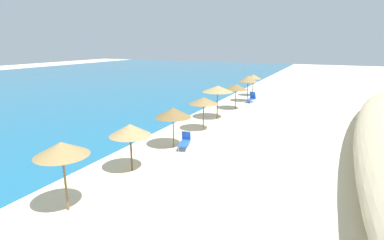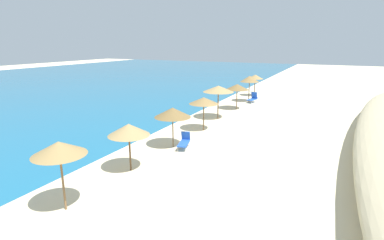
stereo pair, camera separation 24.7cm
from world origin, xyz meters
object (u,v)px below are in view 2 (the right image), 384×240
at_px(beach_umbrella_8, 250,79).
at_px(beach_umbrella_3, 129,130).
at_px(lounge_chair_2, 184,141).
at_px(beach_umbrella_2, 59,148).
at_px(beach_umbrella_6, 218,89).
at_px(beach_umbrella_7, 237,87).
at_px(beach_umbrella_9, 255,77).
at_px(beach_ball, 256,98).
at_px(beach_umbrella_5, 204,101).
at_px(beach_umbrella_4, 173,112).
at_px(lounge_chair_0, 253,98).

bearing_deg(beach_umbrella_8, beach_umbrella_3, 178.85).
bearing_deg(lounge_chair_2, beach_umbrella_2, 68.75).
distance_m(beach_umbrella_6, beach_umbrella_7, 4.39).
bearing_deg(beach_umbrella_9, beach_ball, -159.16).
distance_m(beach_umbrella_5, lounge_chair_2, 4.52).
height_order(beach_umbrella_9, lounge_chair_2, beach_umbrella_9).
xyz_separation_m(beach_umbrella_3, beach_umbrella_8, (20.82, -0.42, 0.36)).
distance_m(beach_umbrella_2, beach_umbrella_4, 8.32).
relative_size(beach_umbrella_2, lounge_chair_2, 1.87).
xyz_separation_m(beach_umbrella_2, beach_umbrella_3, (4.19, 0.01, -0.37)).
xyz_separation_m(beach_umbrella_8, beach_ball, (1.88, -0.41, -2.38)).
xyz_separation_m(beach_umbrella_6, lounge_chair_0, (8.48, -0.80, -2.12)).
xyz_separation_m(beach_umbrella_5, lounge_chair_0, (12.28, -0.48, -1.79)).
xyz_separation_m(beach_umbrella_3, lounge_chair_0, (20.61, -0.91, -1.70)).
height_order(beach_umbrella_2, beach_umbrella_5, beach_umbrella_2).
xyz_separation_m(beach_umbrella_4, beach_umbrella_6, (7.99, 0.07, 0.37)).
bearing_deg(beach_umbrella_7, beach_umbrella_4, 179.01).
distance_m(beach_umbrella_7, beach_umbrella_9, 8.32).
bearing_deg(beach_umbrella_9, lounge_chair_0, -168.16).
relative_size(beach_umbrella_3, beach_umbrella_6, 0.86).
bearing_deg(lounge_chair_0, beach_umbrella_7, 92.89).
height_order(beach_umbrella_4, beach_umbrella_5, beach_umbrella_4).
height_order(beach_umbrella_6, beach_umbrella_9, beach_umbrella_6).
xyz_separation_m(beach_umbrella_7, beach_umbrella_9, (8.31, 0.36, 0.14)).
relative_size(beach_umbrella_6, beach_umbrella_7, 1.15).
xyz_separation_m(beach_umbrella_7, beach_umbrella_8, (4.34, -0.03, 0.32)).
distance_m(beach_umbrella_2, beach_umbrella_9, 28.98).
height_order(beach_umbrella_5, beach_umbrella_9, beach_umbrella_9).
bearing_deg(beach_umbrella_7, beach_ball, -3.99).
bearing_deg(lounge_chair_0, beach_umbrella_3, 97.50).
height_order(beach_umbrella_2, beach_umbrella_8, beach_umbrella_8).
distance_m(beach_umbrella_9, lounge_chair_0, 4.68).
height_order(beach_umbrella_7, beach_umbrella_9, beach_umbrella_9).
distance_m(lounge_chair_0, lounge_chair_2, 16.38).
bearing_deg(beach_umbrella_3, beach_ball, -2.08).
distance_m(beach_umbrella_8, beach_ball, 3.06).
bearing_deg(beach_umbrella_6, lounge_chair_0, -5.38).
xyz_separation_m(beach_umbrella_7, beach_ball, (6.22, -0.43, -2.06)).
height_order(beach_umbrella_4, lounge_chair_2, beach_umbrella_4).
bearing_deg(lounge_chair_2, beach_umbrella_6, -99.10).
bearing_deg(lounge_chair_2, beach_umbrella_4, -7.91).
relative_size(beach_umbrella_9, lounge_chair_0, 1.74).
height_order(beach_umbrella_8, beach_umbrella_9, beach_umbrella_8).
xyz_separation_m(beach_umbrella_3, beach_umbrella_5, (8.32, -0.43, 0.08)).
bearing_deg(beach_umbrella_3, beach_umbrella_7, -1.36).
xyz_separation_m(beach_umbrella_7, lounge_chair_0, (4.12, -0.52, -1.74)).
distance_m(beach_umbrella_2, beach_umbrella_8, 25.01).
distance_m(beach_umbrella_4, beach_umbrella_8, 16.70).
bearing_deg(beach_umbrella_4, beach_umbrella_9, 0.41).
bearing_deg(lounge_chair_2, beach_umbrella_3, 62.59).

